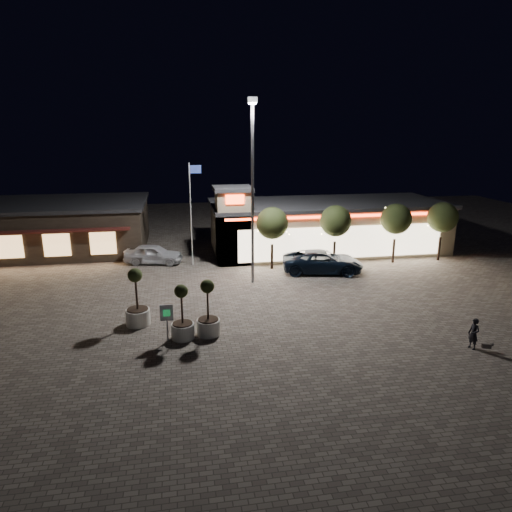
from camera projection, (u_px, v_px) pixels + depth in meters
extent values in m
plane|color=#72675C|center=(240.00, 332.00, 24.20)|extent=(90.00, 90.00, 0.00)
cube|color=tan|center=(327.00, 227.00, 40.49)|extent=(20.00, 8.00, 4.00)
cube|color=#262628|center=(328.00, 203.00, 39.92)|extent=(20.40, 8.40, 0.30)
cube|color=beige|center=(342.00, 242.00, 36.76)|extent=(17.00, 0.12, 2.60)
cube|color=red|center=(344.00, 216.00, 36.15)|extent=(19.00, 0.10, 0.18)
cube|color=tan|center=(233.00, 227.00, 36.26)|extent=(2.60, 2.60, 5.80)
cube|color=#262628|center=(233.00, 189.00, 35.44)|extent=(3.00, 3.00, 0.30)
cube|color=red|center=(235.00, 199.00, 34.33)|extent=(1.40, 0.10, 0.70)
cube|color=#382D23|center=(52.00, 228.00, 40.34)|extent=(16.00, 10.00, 4.00)
cube|color=#262628|center=(49.00, 204.00, 39.77)|extent=(16.40, 10.40, 0.30)
cube|color=#591E19|center=(33.00, 232.00, 35.00)|extent=(14.40, 0.80, 0.15)
cube|color=#EEB26B|center=(9.00, 247.00, 35.33)|extent=(2.00, 0.12, 1.80)
cube|color=#EEB26B|center=(57.00, 245.00, 35.90)|extent=(2.00, 0.12, 1.80)
cube|color=#EEB26B|center=(103.00, 243.00, 36.48)|extent=(2.00, 0.12, 1.80)
cylinder|color=gray|center=(253.00, 197.00, 30.51)|extent=(0.20, 0.20, 12.00)
cube|color=gray|center=(252.00, 100.00, 28.85)|extent=(0.60, 0.40, 0.35)
cube|color=white|center=(252.00, 103.00, 28.90)|extent=(0.45, 0.30, 0.08)
cylinder|color=white|center=(191.00, 215.00, 35.14)|extent=(0.10, 0.10, 8.00)
cube|color=navy|center=(195.00, 169.00, 34.27)|extent=(0.90, 0.04, 0.60)
cylinder|color=#332319|center=(272.00, 257.00, 35.04)|extent=(0.20, 0.20, 1.92)
sphere|color=#2D3819|center=(272.00, 223.00, 34.34)|extent=(2.42, 2.42, 2.42)
cylinder|color=#332319|center=(334.00, 254.00, 35.86)|extent=(0.20, 0.20, 1.92)
sphere|color=#2D3819|center=(336.00, 221.00, 35.16)|extent=(2.42, 2.42, 2.42)
cylinder|color=#332319|center=(393.00, 251.00, 36.69)|extent=(0.20, 0.20, 1.92)
sphere|color=#2D3819|center=(396.00, 219.00, 35.98)|extent=(2.42, 2.42, 2.42)
cylinder|color=#332319|center=(439.00, 249.00, 37.34)|extent=(0.20, 0.20, 1.92)
sphere|color=#2D3819|center=(443.00, 217.00, 36.64)|extent=(2.42, 2.42, 2.42)
imported|color=black|center=(323.00, 262.00, 34.16)|extent=(6.43, 3.92, 1.67)
imported|color=silver|center=(153.00, 254.00, 36.45)|extent=(4.87, 2.78, 1.56)
imported|color=black|center=(474.00, 334.00, 22.22)|extent=(0.50, 0.65, 1.56)
cube|color=#59514C|center=(487.00, 346.00, 22.12)|extent=(0.44, 0.26, 0.22)
sphere|color=#59514C|center=(492.00, 344.00, 22.07)|extent=(0.20, 0.20, 0.20)
cylinder|color=silver|center=(138.00, 317.00, 25.06)|extent=(1.32, 1.32, 0.88)
cylinder|color=black|center=(138.00, 309.00, 24.93)|extent=(1.15, 1.15, 0.07)
cylinder|color=#332319|center=(136.00, 292.00, 24.66)|extent=(0.11, 0.11, 1.98)
sphere|color=#2D3819|center=(135.00, 275.00, 24.41)|extent=(0.77, 0.77, 0.77)
cylinder|color=silver|center=(183.00, 331.00, 23.45)|extent=(1.18, 1.18, 0.79)
cylinder|color=black|center=(183.00, 323.00, 23.34)|extent=(1.03, 1.03, 0.06)
cylinder|color=#332319|center=(182.00, 307.00, 23.09)|extent=(0.10, 0.10, 1.78)
sphere|color=#2D3819|center=(181.00, 291.00, 22.87)|extent=(0.69, 0.69, 0.69)
cylinder|color=silver|center=(208.00, 327.00, 23.87)|extent=(1.23, 1.23, 0.82)
cylinder|color=black|center=(208.00, 319.00, 23.75)|extent=(1.07, 1.07, 0.06)
cylinder|color=#332319|center=(208.00, 302.00, 23.49)|extent=(0.10, 0.10, 1.85)
sphere|color=#2D3819|center=(207.00, 286.00, 23.26)|extent=(0.72, 0.72, 0.72)
cylinder|color=gray|center=(168.00, 330.00, 23.05)|extent=(0.08, 0.08, 1.20)
cube|color=white|center=(167.00, 313.00, 22.79)|extent=(0.65, 0.09, 0.85)
cube|color=#178A3C|center=(167.00, 313.00, 22.76)|extent=(0.35, 0.04, 0.35)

